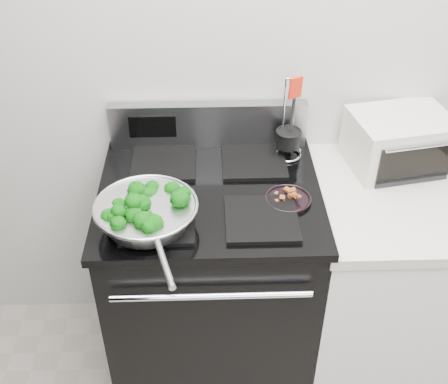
{
  "coord_description": "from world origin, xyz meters",
  "views": [
    {
      "loc": [
        -0.3,
        -0.17,
        2.14
      ],
      "look_at": [
        -0.25,
        1.36,
        0.98
      ],
      "focal_mm": 45.0,
      "sensor_mm": 36.0,
      "label": 1
    }
  ],
  "objects_px": {
    "skillet": "(147,213)",
    "bacon_plate": "(288,197)",
    "gas_range": "(211,281)",
    "utensil_holder": "(288,142)",
    "toaster_oven": "(399,141)"
  },
  "relations": [
    {
      "from": "gas_range",
      "to": "skillet",
      "type": "height_order",
      "value": "gas_range"
    },
    {
      "from": "gas_range",
      "to": "utensil_holder",
      "type": "relative_size",
      "value": 3.38
    },
    {
      "from": "bacon_plate",
      "to": "toaster_oven",
      "type": "height_order",
      "value": "toaster_oven"
    },
    {
      "from": "skillet",
      "to": "bacon_plate",
      "type": "relative_size",
      "value": 3.27
    },
    {
      "from": "gas_range",
      "to": "skillet",
      "type": "distance_m",
      "value": 0.58
    },
    {
      "from": "skillet",
      "to": "toaster_oven",
      "type": "relative_size",
      "value": 1.31
    },
    {
      "from": "gas_range",
      "to": "skillet",
      "type": "bearing_deg",
      "value": -137.4
    },
    {
      "from": "gas_range",
      "to": "utensil_holder",
      "type": "height_order",
      "value": "utensil_holder"
    },
    {
      "from": "bacon_plate",
      "to": "toaster_oven",
      "type": "distance_m",
      "value": 0.52
    },
    {
      "from": "skillet",
      "to": "toaster_oven",
      "type": "xyz_separation_m",
      "value": [
        0.92,
        0.37,
        0.02
      ]
    },
    {
      "from": "gas_range",
      "to": "utensil_holder",
      "type": "bearing_deg",
      "value": 34.8
    },
    {
      "from": "skillet",
      "to": "bacon_plate",
      "type": "height_order",
      "value": "skillet"
    },
    {
      "from": "gas_range",
      "to": "utensil_holder",
      "type": "xyz_separation_m",
      "value": [
        0.3,
        0.21,
        0.52
      ]
    },
    {
      "from": "skillet",
      "to": "toaster_oven",
      "type": "bearing_deg",
      "value": 6.33
    },
    {
      "from": "gas_range",
      "to": "bacon_plate",
      "type": "distance_m",
      "value": 0.56
    }
  ]
}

